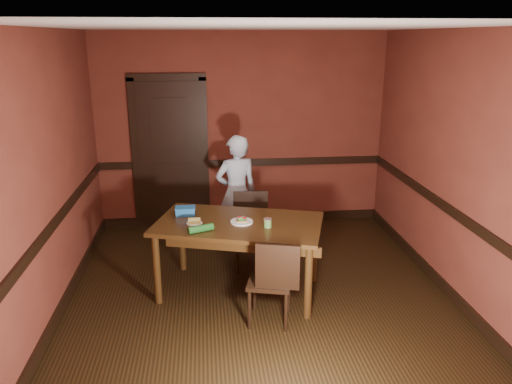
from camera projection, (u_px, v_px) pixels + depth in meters
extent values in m
cube|color=black|center=(260.00, 297.00, 5.24)|extent=(4.00, 4.50, 0.01)
cube|color=silver|center=(260.00, 27.00, 4.43)|extent=(4.00, 4.50, 0.01)
cube|color=maroon|center=(242.00, 131.00, 6.97)|extent=(4.00, 0.02, 2.70)
cube|color=maroon|center=(307.00, 282.00, 2.70)|extent=(4.00, 0.02, 2.70)
cube|color=maroon|center=(46.00, 179.00, 4.63)|extent=(0.02, 4.50, 2.70)
cube|color=maroon|center=(456.00, 168.00, 5.03)|extent=(0.02, 4.50, 2.70)
cube|color=black|center=(242.00, 163.00, 7.09)|extent=(4.00, 0.03, 0.10)
cube|color=black|center=(54.00, 224.00, 4.77)|extent=(0.03, 4.50, 0.10)
cube|color=black|center=(450.00, 210.00, 5.17)|extent=(0.03, 4.50, 0.10)
cube|color=black|center=(242.00, 218.00, 7.34)|extent=(4.00, 0.03, 0.12)
cube|color=black|center=(64.00, 302.00, 5.02)|extent=(0.03, 4.50, 0.12)
cube|color=black|center=(441.00, 283.00, 5.42)|extent=(0.03, 4.50, 0.12)
cube|color=black|center=(170.00, 156.00, 6.93)|extent=(0.85, 0.04, 2.05)
cube|color=black|center=(136.00, 157.00, 6.90)|extent=(0.10, 0.06, 2.15)
cube|color=black|center=(205.00, 155.00, 6.99)|extent=(0.10, 0.06, 2.15)
cube|color=black|center=(166.00, 77.00, 6.62)|extent=(1.05, 0.06, 0.10)
cube|color=#331F0C|center=(239.00, 257.00, 5.25)|extent=(1.89, 1.39, 0.79)
imported|color=#ACC9DF|center=(236.00, 193.00, 6.26)|extent=(0.61, 0.48, 1.48)
cylinder|color=white|center=(242.00, 222.00, 5.12)|extent=(0.23, 0.23, 0.01)
cube|color=#9B7D4B|center=(242.00, 221.00, 5.12)|extent=(0.11, 0.10, 0.02)
ellipsoid|color=green|center=(242.00, 219.00, 5.11)|extent=(0.10, 0.09, 0.02)
cylinder|color=#BC0718|center=(239.00, 217.00, 5.12)|extent=(0.04, 0.04, 0.01)
cylinder|color=#BC0718|center=(244.00, 218.00, 5.10)|extent=(0.04, 0.04, 0.01)
cylinder|color=#89BB6E|center=(239.00, 218.00, 5.08)|extent=(0.03, 0.03, 0.01)
cylinder|color=#89BB6E|center=(244.00, 217.00, 5.13)|extent=(0.03, 0.03, 0.01)
cylinder|color=#89BB6E|center=(242.00, 218.00, 5.11)|extent=(0.03, 0.03, 0.01)
cylinder|color=#50823A|center=(268.00, 224.00, 4.98)|extent=(0.08, 0.08, 0.08)
cylinder|color=silver|center=(268.00, 219.00, 4.97)|extent=(0.08, 0.08, 0.01)
cylinder|color=white|center=(194.00, 223.00, 5.08)|extent=(0.16, 0.16, 0.01)
cube|color=#F4F07A|center=(194.00, 221.00, 5.08)|extent=(0.12, 0.08, 0.04)
cube|color=#236AB7|center=(185.00, 212.00, 5.32)|extent=(0.20, 0.13, 0.08)
cube|color=#236AB7|center=(185.00, 208.00, 5.31)|extent=(0.21, 0.15, 0.01)
cylinder|color=#19501C|center=(201.00, 229.00, 4.86)|extent=(0.26, 0.16, 0.07)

